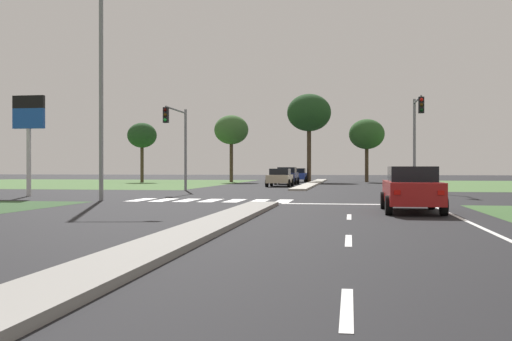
% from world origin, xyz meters
% --- Properties ---
extents(ground_plane, '(200.00, 200.00, 0.00)m').
position_xyz_m(ground_plane, '(0.00, 30.00, 0.00)').
color(ground_plane, black).
extents(grass_verge_far_left, '(35.00, 35.00, 0.01)m').
position_xyz_m(grass_verge_far_left, '(-25.50, 54.50, 0.00)').
color(grass_verge_far_left, '#476B38').
rests_on(grass_verge_far_left, ground).
extents(median_island_near, '(1.20, 22.00, 0.14)m').
position_xyz_m(median_island_near, '(0.00, 11.00, 0.07)').
color(median_island_near, gray).
rests_on(median_island_near, ground).
extents(median_island_far, '(1.20, 36.00, 0.14)m').
position_xyz_m(median_island_far, '(0.00, 55.00, 0.07)').
color(median_island_far, '#ADA89E').
rests_on(median_island_far, ground).
extents(lane_dash_near, '(0.14, 2.00, 0.01)m').
position_xyz_m(lane_dash_near, '(3.50, 4.47, 0.01)').
color(lane_dash_near, silver).
rests_on(lane_dash_near, ground).
extents(lane_dash_second, '(0.14, 2.00, 0.01)m').
position_xyz_m(lane_dash_second, '(3.50, 10.47, 0.01)').
color(lane_dash_second, silver).
rests_on(lane_dash_second, ground).
extents(lane_dash_third, '(0.14, 2.00, 0.01)m').
position_xyz_m(lane_dash_third, '(3.50, 16.47, 0.01)').
color(lane_dash_third, silver).
rests_on(lane_dash_third, ground).
extents(edge_line_right, '(0.14, 24.00, 0.01)m').
position_xyz_m(edge_line_right, '(6.85, 12.00, 0.01)').
color(edge_line_right, silver).
rests_on(edge_line_right, ground).
extents(stop_bar_near, '(6.40, 0.50, 0.01)m').
position_xyz_m(stop_bar_near, '(3.80, 23.00, 0.01)').
color(stop_bar_near, silver).
rests_on(stop_bar_near, ground).
extents(crosswalk_bar_near, '(0.70, 2.80, 0.01)m').
position_xyz_m(crosswalk_bar_near, '(-6.40, 24.80, 0.01)').
color(crosswalk_bar_near, silver).
rests_on(crosswalk_bar_near, ground).
extents(crosswalk_bar_second, '(0.70, 2.80, 0.01)m').
position_xyz_m(crosswalk_bar_second, '(-5.25, 24.80, 0.01)').
color(crosswalk_bar_second, silver).
rests_on(crosswalk_bar_second, ground).
extents(crosswalk_bar_third, '(0.70, 2.80, 0.01)m').
position_xyz_m(crosswalk_bar_third, '(-4.10, 24.80, 0.01)').
color(crosswalk_bar_third, silver).
rests_on(crosswalk_bar_third, ground).
extents(crosswalk_bar_fourth, '(0.70, 2.80, 0.01)m').
position_xyz_m(crosswalk_bar_fourth, '(-2.95, 24.80, 0.01)').
color(crosswalk_bar_fourth, silver).
rests_on(crosswalk_bar_fourth, ground).
extents(crosswalk_bar_fifth, '(0.70, 2.80, 0.01)m').
position_xyz_m(crosswalk_bar_fifth, '(-1.80, 24.80, 0.01)').
color(crosswalk_bar_fifth, silver).
rests_on(crosswalk_bar_fifth, ground).
extents(crosswalk_bar_sixth, '(0.70, 2.80, 0.01)m').
position_xyz_m(crosswalk_bar_sixth, '(-0.65, 24.80, 0.01)').
color(crosswalk_bar_sixth, silver).
rests_on(crosswalk_bar_sixth, ground).
extents(crosswalk_bar_seventh, '(0.70, 2.80, 0.01)m').
position_xyz_m(crosswalk_bar_seventh, '(0.50, 24.80, 0.01)').
color(crosswalk_bar_seventh, silver).
rests_on(crosswalk_bar_seventh, ground).
extents(car_blue_near, '(2.02, 4.28, 1.52)m').
position_xyz_m(car_blue_near, '(-2.18, 62.29, 0.78)').
color(car_blue_near, navy).
rests_on(car_blue_near, ground).
extents(car_beige_second, '(2.01, 4.47, 1.49)m').
position_xyz_m(car_beige_second, '(-2.28, 46.43, 0.77)').
color(car_beige_second, '#BCAD8E').
rests_on(car_beige_second, ground).
extents(car_red_third, '(1.95, 4.58, 1.59)m').
position_xyz_m(car_red_third, '(5.64, 18.91, 0.81)').
color(car_red_third, '#A31919').
rests_on(car_red_third, ground).
extents(car_navy_fourth, '(2.08, 4.55, 1.62)m').
position_xyz_m(car_navy_fourth, '(-2.42, 53.30, 0.83)').
color(car_navy_fourth, '#161E47').
rests_on(car_navy_fourth, ground).
extents(traffic_signal_far_left, '(0.32, 4.64, 5.55)m').
position_xyz_m(traffic_signal_far_left, '(-7.60, 34.92, 3.83)').
color(traffic_signal_far_left, gray).
rests_on(traffic_signal_far_left, ground).
extents(traffic_signal_far_right, '(0.32, 3.99, 5.97)m').
position_xyz_m(traffic_signal_far_right, '(7.60, 35.24, 4.05)').
color(traffic_signal_far_right, gray).
rests_on(traffic_signal_far_right, ground).
extents(street_lamp_second, '(2.68, 0.66, 10.34)m').
position_xyz_m(street_lamp_second, '(-7.84, 23.98, 5.76)').
color(street_lamp_second, gray).
rests_on(street_lamp_second, ground).
extents(fuel_price_totem, '(1.80, 0.24, 5.49)m').
position_xyz_m(fuel_price_totem, '(-13.78, 27.40, 4.00)').
color(fuel_price_totem, silver).
rests_on(fuel_price_totem, ground).
extents(treeline_near, '(3.21, 3.21, 6.51)m').
position_xyz_m(treeline_near, '(-19.06, 59.16, 5.09)').
color(treeline_near, '#423323').
rests_on(treeline_near, ground).
extents(treeline_second, '(3.76, 3.76, 7.35)m').
position_xyz_m(treeline_second, '(-9.40, 60.85, 5.71)').
color(treeline_second, '#423323').
rests_on(treeline_second, ground).
extents(treeline_third, '(4.90, 4.90, 9.82)m').
position_xyz_m(treeline_third, '(-1.02, 63.13, 7.67)').
color(treeline_third, '#423323').
rests_on(treeline_third, ground).
extents(treeline_fourth, '(3.89, 3.89, 6.93)m').
position_xyz_m(treeline_fourth, '(5.31, 63.24, 5.24)').
color(treeline_fourth, '#423323').
rests_on(treeline_fourth, ground).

